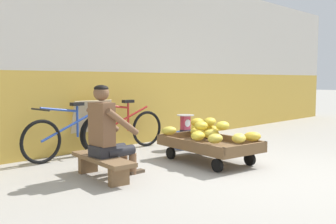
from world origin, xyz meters
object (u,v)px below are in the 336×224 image
Objects in this scene: plastic_crate at (185,140)px; bicycle_near_left at (72,136)px; banana_cart at (209,146)px; sign_board at (90,126)px; vendor_seated at (108,132)px; weighing_scale at (185,123)px; low_bench at (102,163)px; bicycle_far_left at (123,129)px.

plastic_crate is 1.97m from bicycle_near_left.
banana_cart is 2.09m from sign_board.
bicycle_near_left is 0.61m from sign_board.
banana_cart is at bearing -11.56° from vendor_seated.
banana_cart is 1.77× the size of sign_board.
weighing_scale is (0.56, 0.99, 0.21)m from banana_cart.
sign_board is at bearing 61.99° from low_bench.
plastic_crate is 0.41× the size of sign_board.
bicycle_near_left is at bearing -178.74° from bicycle_far_left.
banana_cart is 1.37× the size of low_bench.
vendor_seated is at bearing 0.47° from low_bench.
bicycle_near_left is (0.34, 1.31, 0.15)m from low_bench.
plastic_crate is 1.66m from sign_board.
banana_cart is 4.28× the size of plastic_crate.
weighing_scale is 0.18× the size of bicycle_near_left.
vendor_seated reaches higher than low_bench.
vendor_seated is 1.84m from bicycle_far_left.
sign_board is (-1.34, 0.94, -0.02)m from weighing_scale.
banana_cart is at bearing -119.52° from weighing_scale.
sign_board is (0.77, 1.61, -0.14)m from vendor_seated.
bicycle_far_left is (1.25, 1.33, -0.21)m from vendor_seated.
plastic_crate is at bearing -18.82° from bicycle_near_left.
low_bench is 1.84m from sign_board.
vendor_seated is at bearing -101.00° from bicycle_near_left.
banana_cart is 1.62m from vendor_seated.
plastic_crate is at bearing 90.00° from weighing_scale.
sign_board reaches higher than bicycle_far_left.
plastic_crate is (2.11, 0.67, -0.42)m from vendor_seated.
banana_cart reaches higher than low_bench.
bicycle_far_left is at bearing 142.60° from plastic_crate.
low_bench is at bearing -179.53° from vendor_seated.
vendor_seated is at bearing -162.29° from plastic_crate.
banana_cart is 0.93× the size of bicycle_near_left.
banana_cart is 2.08m from bicycle_near_left.
plastic_crate reaches higher than low_bench.
weighing_scale reaches higher than plastic_crate.
low_bench is 3.12× the size of plastic_crate.
plastic_crate is at bearing -37.40° from bicycle_far_left.
bicycle_near_left is at bearing -149.34° from sign_board.
low_bench is at bearing 169.07° from banana_cart.
vendor_seated is at bearing 168.44° from banana_cart.
low_bench is 2.30m from plastic_crate.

